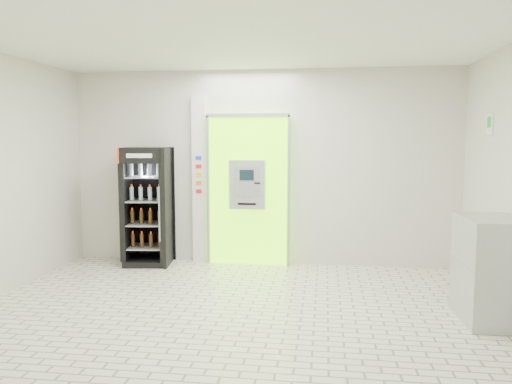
# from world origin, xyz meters

# --- Properties ---
(ground) EXTENTS (6.00, 6.00, 0.00)m
(ground) POSITION_xyz_m (0.00, 0.00, 0.00)
(ground) COLOR beige
(ground) RESTS_ON ground
(room_shell) EXTENTS (6.00, 6.00, 6.00)m
(room_shell) POSITION_xyz_m (0.00, 0.00, 1.84)
(room_shell) COLOR beige
(room_shell) RESTS_ON ground
(atm_assembly) EXTENTS (1.30, 0.24, 2.33)m
(atm_assembly) POSITION_xyz_m (-0.20, 2.41, 1.17)
(atm_assembly) COLOR #80FF09
(atm_assembly) RESTS_ON ground
(pillar) EXTENTS (0.22, 0.11, 2.60)m
(pillar) POSITION_xyz_m (-0.98, 2.45, 1.30)
(pillar) COLOR silver
(pillar) RESTS_ON ground
(beverage_cooler) EXTENTS (0.75, 0.70, 1.82)m
(beverage_cooler) POSITION_xyz_m (-1.74, 2.19, 0.87)
(beverage_cooler) COLOR black
(beverage_cooler) RESTS_ON ground
(steel_cabinet) EXTENTS (0.60, 0.86, 1.12)m
(steel_cabinet) POSITION_xyz_m (2.71, 0.30, 0.56)
(steel_cabinet) COLOR #A7A9AE
(steel_cabinet) RESTS_ON ground
(exit_sign) EXTENTS (0.02, 0.22, 0.26)m
(exit_sign) POSITION_xyz_m (2.99, 1.40, 2.12)
(exit_sign) COLOR white
(exit_sign) RESTS_ON room_shell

